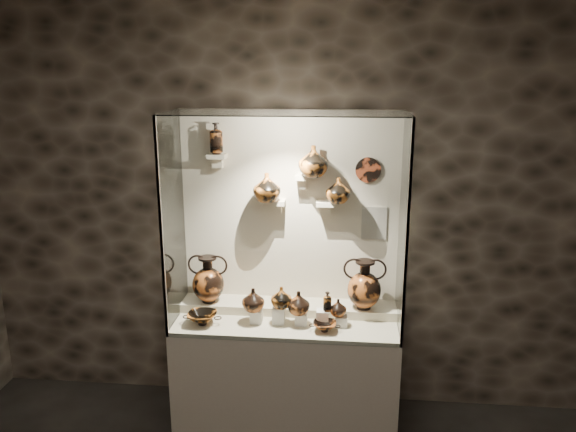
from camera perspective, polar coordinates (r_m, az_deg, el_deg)
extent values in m
cube|color=black|center=(4.39, 0.21, 0.36)|extent=(5.00, 0.02, 3.20)
cube|color=beige|center=(4.56, -0.20, -15.45)|extent=(1.70, 0.60, 0.80)
cube|color=#C3B697|center=(4.36, -0.20, -10.74)|extent=(1.68, 0.58, 0.03)
cube|color=#C3B697|center=(4.51, 0.02, -9.38)|extent=(1.70, 0.25, 0.10)
cube|color=beige|center=(4.39, 0.20, 0.34)|extent=(1.70, 0.03, 1.60)
cube|color=white|center=(3.80, -0.67, -1.96)|extent=(1.70, 0.01, 1.60)
cube|color=white|center=(4.25, -11.63, -0.44)|extent=(0.01, 0.60, 1.60)
cube|color=white|center=(4.09, 11.66, -1.06)|extent=(0.01, 0.60, 1.60)
cube|color=white|center=(3.95, -0.23, 10.44)|extent=(1.70, 0.60, 0.01)
cube|color=gray|center=(3.99, -12.75, -1.54)|extent=(0.02, 0.02, 1.60)
cube|color=gray|center=(3.81, 12.00, -2.25)|extent=(0.02, 0.02, 1.60)
cube|color=silver|center=(4.32, -3.23, -10.10)|extent=(0.09, 0.09, 0.10)
cube|color=silver|center=(4.29, -0.95, -10.03)|extent=(0.09, 0.09, 0.13)
cube|color=silver|center=(4.28, 1.35, -10.37)|extent=(0.09, 0.09, 0.09)
cube|color=silver|center=(4.27, 3.53, -10.26)|extent=(0.09, 0.09, 0.12)
cube|color=silver|center=(4.28, 5.43, -10.55)|extent=(0.09, 0.09, 0.08)
cube|color=beige|center=(4.31, -7.23, 6.07)|extent=(0.14, 0.12, 0.04)
cube|color=beige|center=(4.30, -1.22, 1.41)|extent=(0.14, 0.12, 0.04)
cube|color=beige|center=(4.24, 1.46, 3.98)|extent=(0.10, 0.12, 0.04)
cube|color=beige|center=(4.27, 3.85, 1.30)|extent=(0.14, 0.12, 0.04)
imported|color=#A04F1E|center=(4.25, -3.55, -8.48)|extent=(0.22, 0.22, 0.18)
imported|color=#AA5B1E|center=(4.22, -0.68, -8.27)|extent=(0.17, 0.17, 0.17)
imported|color=#A04F1E|center=(4.22, 1.08, -8.80)|extent=(0.22, 0.22, 0.18)
imported|color=#A04F1E|center=(4.23, 5.11, -9.24)|extent=(0.16, 0.16, 0.13)
imported|color=#AA5B1E|center=(4.23, -2.16, 2.93)|extent=(0.25, 0.25, 0.22)
imported|color=#AA5B1E|center=(4.15, 2.59, 5.60)|extent=(0.26, 0.26, 0.23)
imported|color=#AA5B1E|center=(4.21, 5.12, 2.63)|extent=(0.23, 0.23, 0.19)
cylinder|color=#B74724|center=(4.27, 8.14, 4.65)|extent=(0.19, 0.02, 0.19)
cube|color=beige|center=(4.37, 8.73, -0.71)|extent=(0.19, 0.01, 0.26)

